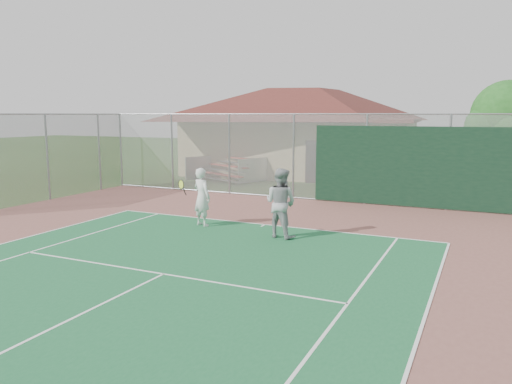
% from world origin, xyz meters
% --- Properties ---
extents(back_fence, '(20.08, 0.11, 3.53)m').
position_xyz_m(back_fence, '(2.11, 16.98, 1.67)').
color(back_fence, gray).
rests_on(back_fence, ground).
extents(side_fence_left, '(0.08, 9.00, 3.50)m').
position_xyz_m(side_fence_left, '(-10.00, 12.50, 1.75)').
color(side_fence_left, gray).
rests_on(side_fence_left, ground).
extents(clubhouse, '(14.34, 10.16, 5.90)m').
position_xyz_m(clubhouse, '(-3.76, 25.97, 2.99)').
color(clubhouse, '#CBB282').
rests_on(clubhouse, ground).
extents(bleachers, '(4.04, 3.18, 1.24)m').
position_xyz_m(bleachers, '(-6.27, 20.89, 0.66)').
color(bleachers, '#A53626').
rests_on(bleachers, ground).
extents(tree, '(3.63, 3.44, 5.07)m').
position_xyz_m(tree, '(7.02, 22.31, 3.33)').
color(tree, '#3D2716').
rests_on(tree, ground).
extents(player_white_front, '(1.10, 0.71, 1.83)m').
position_xyz_m(player_white_front, '(-1.75, 10.91, 0.92)').
color(player_white_front, silver).
rests_on(player_white_front, ground).
extents(player_grey_back, '(1.08, 0.91, 1.98)m').
position_xyz_m(player_grey_back, '(1.05, 10.60, 0.99)').
color(player_grey_back, '#9D9FA1').
rests_on(player_grey_back, ground).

